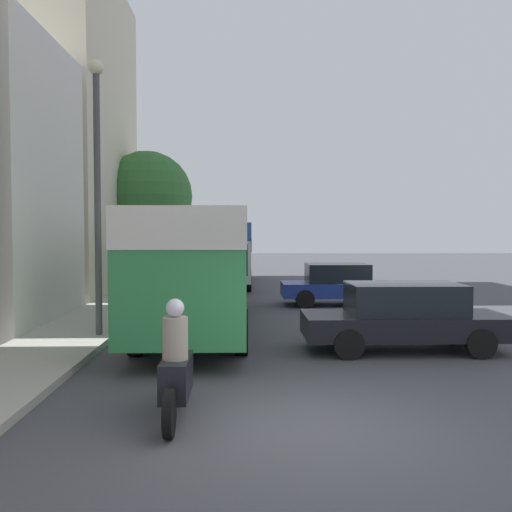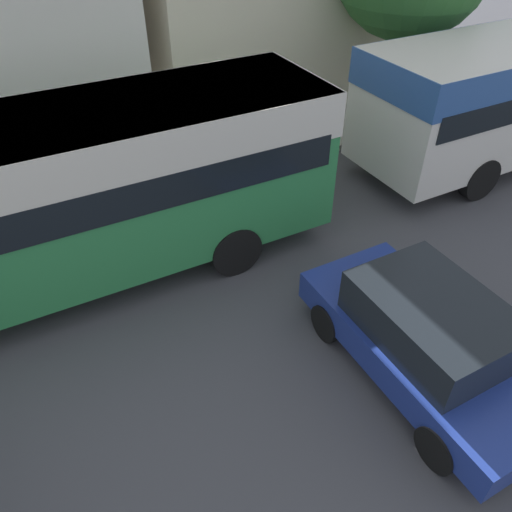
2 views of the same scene
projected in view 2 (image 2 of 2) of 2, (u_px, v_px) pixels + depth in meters
name	position (u px, v px, depth m)	size (l,w,h in m)	color
bus_lead	(6.00, 197.00, 7.81)	(2.54, 11.01, 3.13)	#2D8447
car_far_curb	(426.00, 336.00, 7.22)	(4.00, 1.88, 1.50)	navy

